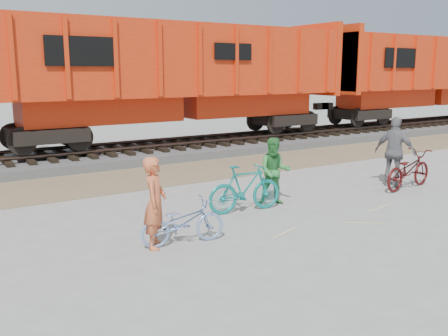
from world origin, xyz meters
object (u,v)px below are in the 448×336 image
Objects in this scene: hopper_car_center at (179,75)px; person_woman at (395,152)px; hopper_car_right at (426,74)px; person_solo at (155,203)px; bicycle_blue at (183,222)px; bicycle_teal at (245,188)px; person_man at (275,171)px; bicycle_maroon at (408,170)px.

person_woman is (2.27, -8.27, -2.04)m from hopper_car_center.
hopper_car_right is 22.43m from person_solo.
bicycle_blue is 0.89× the size of bicycle_teal.
bicycle_blue is at bearing -117.63° from hopper_car_center.
hopper_car_center is 8.76× the size of person_man.
hopper_car_center is 7.73× the size of bicycle_teal.
hopper_car_center is at bearing 8.20° from bicycle_maroon.
bicycle_blue is at bearing -64.21° from person_solo.
bicycle_maroon is (2.37, -8.67, -2.48)m from hopper_car_center.
bicycle_maroon is (7.23, 0.60, 0.10)m from bicycle_blue.
person_woman reaches higher than person_man.
person_solo is 7.68m from person_woman.
bicycle_maroon is at bearing -49.17° from person_solo.
hopper_car_right is at bearing 59.18° from person_man.
bicycle_teal is 4.94m from person_woman.
hopper_car_right is 15.52m from bicycle_maroon.
person_woman is (-0.10, 0.40, 0.44)m from bicycle_maroon.
person_woman reaches higher than bicycle_maroon.
bicycle_teal is (-17.65, -8.13, -2.46)m from hopper_car_right.
person_solo is at bearing 117.95° from bicycle_teal.
person_woman is at bearing -73.50° from bicycle_blue.
person_woman is at bearing 6.92° from bicycle_maroon.
person_woman reaches higher than bicycle_blue.
bicycle_maroon is 0.60m from person_woman.
hopper_car_center is 1.00× the size of hopper_car_right.
person_solo is at bearing 86.62° from bicycle_maroon.
bicycle_teal is at bearing -108.06° from hopper_car_center.
hopper_car_right is at bearing -62.64° from bicycle_maroon.
hopper_car_right reaches higher than bicycle_blue.
bicycle_blue is 7.22m from person_woman.
bicycle_teal is 1.08× the size of person_solo.
hopper_car_center is 8.38× the size of person_solo.
person_solo is at bearing -127.74° from person_man.
bicycle_teal is 2.91m from person_solo.
hopper_car_center is at bearing 6.82° from person_solo.
hopper_car_center reaches higher than bicycle_blue.
hopper_car_right is 8.72× the size of bicycle_blue.
person_woman is at bearing -46.14° from person_solo.
person_man is (3.20, 1.34, 0.38)m from bicycle_blue.
person_solo is 3.91m from person_man.
person_solo is at bearing 87.17° from bicycle_blue.
bicycle_blue is (-4.85, -9.27, -2.58)m from hopper_car_center.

